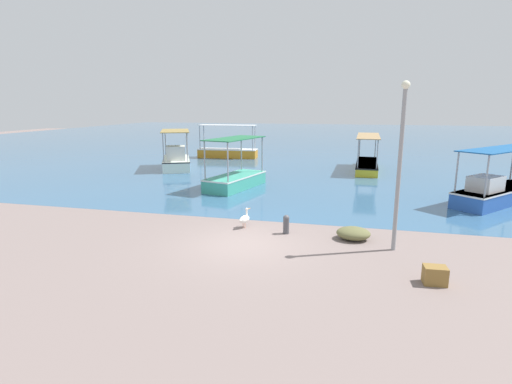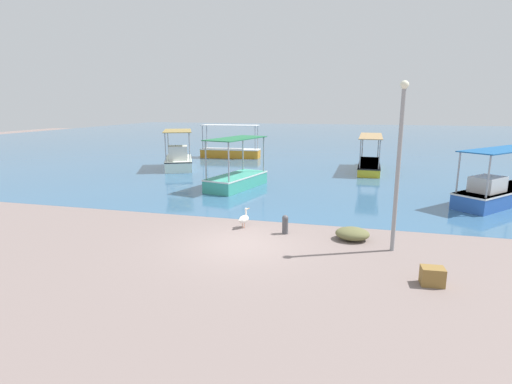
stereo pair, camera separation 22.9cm
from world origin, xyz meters
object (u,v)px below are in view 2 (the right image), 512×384
(fishing_boat_far_left, at_px, (369,164))
(cargo_crate, at_px, (432,276))
(pelican, at_px, (244,219))
(fishing_boat_center, at_px, (237,178))
(fishing_boat_near_right, at_px, (179,160))
(net_pile, at_px, (352,234))
(mooring_bollard, at_px, (285,224))
(fishing_boat_near_left, at_px, (499,192))
(fishing_boat_far_right, at_px, (230,151))
(lamp_post, at_px, (399,158))

(fishing_boat_far_left, relative_size, cargo_crate, 11.27)
(pelican, bearing_deg, fishing_boat_center, 109.21)
(fishing_boat_near_right, relative_size, fishing_boat_center, 1.09)
(cargo_crate, bearing_deg, fishing_boat_center, 128.90)
(fishing_boat_center, xyz_separation_m, net_pile, (6.88, -7.92, -0.34))
(pelican, bearing_deg, fishing_boat_far_left, 72.38)
(mooring_bollard, relative_size, net_pile, 0.60)
(fishing_boat_near_left, distance_m, cargo_crate, 11.62)
(pelican, bearing_deg, fishing_boat_far_right, 109.40)
(lamp_post, height_order, net_pile, lamp_post)
(fishing_boat_center, relative_size, lamp_post, 0.87)
(fishing_boat_center, height_order, cargo_crate, fishing_boat_center)
(fishing_boat_near_right, distance_m, mooring_bollard, 17.52)
(fishing_boat_near_right, relative_size, fishing_boat_near_left, 0.94)
(net_pile, bearing_deg, lamp_post, -30.76)
(lamp_post, bearing_deg, mooring_bollard, 167.19)
(fishing_boat_center, bearing_deg, net_pile, -49.04)
(fishing_boat_near_right, xyz_separation_m, fishing_boat_far_left, (14.29, 2.83, -0.21))
(fishing_boat_far_right, bearing_deg, mooring_bollard, -66.77)
(fishing_boat_center, bearing_deg, fishing_boat_near_left, -2.61)
(fishing_boat_center, distance_m, net_pile, 10.50)
(fishing_boat_far_left, bearing_deg, fishing_boat_far_right, 159.89)
(fishing_boat_near_right, bearing_deg, cargo_crate, -47.72)
(fishing_boat_near_left, distance_m, pelican, 13.11)
(fishing_boat_near_left, bearing_deg, cargo_crate, -113.82)
(fishing_boat_far_left, xyz_separation_m, net_pile, (-0.90, -16.65, -0.27))
(mooring_bollard, height_order, cargo_crate, mooring_bollard)
(lamp_post, distance_m, cargo_crate, 3.94)
(pelican, xyz_separation_m, lamp_post, (5.60, -1.20, 2.78))
(fishing_boat_near_left, distance_m, lamp_post, 10.13)
(fishing_boat_near_right, bearing_deg, lamp_post, -44.79)
(fishing_boat_far_right, relative_size, mooring_bollard, 7.56)
(mooring_bollard, xyz_separation_m, net_pile, (2.52, -0.08, -0.17))
(mooring_bollard, bearing_deg, fishing_boat_center, 119.08)
(mooring_bollard, bearing_deg, cargo_crate, -35.84)
(lamp_post, xyz_separation_m, mooring_bollard, (-3.85, 0.88, -2.76))
(lamp_post, relative_size, net_pile, 4.54)
(fishing_boat_far_left, relative_size, mooring_bollard, 9.27)
(fishing_boat_near_right, height_order, pelican, fishing_boat_near_right)
(fishing_boat_far_right, xyz_separation_m, mooring_bollard, (9.08, -21.15, -0.20))
(fishing_boat_near_right, xyz_separation_m, net_pile, (13.39, -13.82, -0.48))
(fishing_boat_near_right, xyz_separation_m, cargo_crate, (15.59, -17.15, -0.46))
(fishing_boat_far_left, distance_m, cargo_crate, 20.02)
(fishing_boat_near_left, relative_size, fishing_boat_far_right, 1.01)
(fishing_boat_near_left, xyz_separation_m, mooring_bollard, (-9.41, -7.22, -0.24))
(fishing_boat_center, bearing_deg, fishing_boat_near_right, 137.83)
(fishing_boat_far_right, distance_m, fishing_boat_center, 14.11)
(mooring_bollard, bearing_deg, net_pile, -1.84)
(fishing_boat_near_left, xyz_separation_m, net_pile, (-6.89, -7.30, -0.41))
(net_pile, bearing_deg, fishing_boat_near_left, 46.65)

